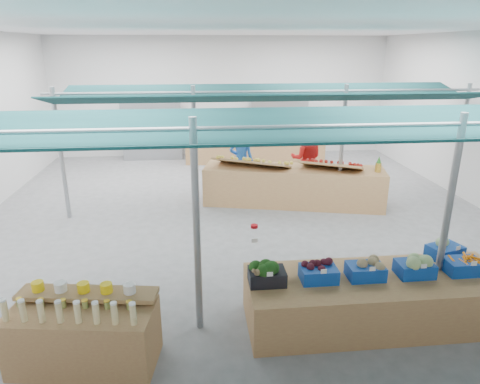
{
  "coord_description": "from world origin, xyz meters",
  "views": [
    {
      "loc": [
        -0.97,
        -9.22,
        3.79
      ],
      "look_at": [
        -0.17,
        -1.6,
        1.2
      ],
      "focal_mm": 32.0,
      "sensor_mm": 36.0,
      "label": 1
    }
  ],
  "objects_px": {
    "vendor_right": "(306,159)",
    "bottle_shelf": "(85,332)",
    "vendor_left": "(241,160)",
    "veg_counter": "(376,299)",
    "fruit_counter": "(293,186)"
  },
  "relations": [
    {
      "from": "vendor_right",
      "to": "bottle_shelf",
      "type": "bearing_deg",
      "value": 69.29
    },
    {
      "from": "bottle_shelf",
      "to": "vendor_right",
      "type": "bearing_deg",
      "value": 64.16
    },
    {
      "from": "veg_counter",
      "to": "vendor_left",
      "type": "height_order",
      "value": "vendor_left"
    },
    {
      "from": "veg_counter",
      "to": "vendor_left",
      "type": "relative_size",
      "value": 2.09
    },
    {
      "from": "bottle_shelf",
      "to": "fruit_counter",
      "type": "distance_m",
      "value": 6.65
    },
    {
      "from": "vendor_left",
      "to": "fruit_counter",
      "type": "bearing_deg",
      "value": 151.09
    },
    {
      "from": "fruit_counter",
      "to": "vendor_right",
      "type": "xyz_separation_m",
      "value": [
        0.6,
        1.1,
        0.41
      ]
    },
    {
      "from": "veg_counter",
      "to": "fruit_counter",
      "type": "bearing_deg",
      "value": 91.27
    },
    {
      "from": "fruit_counter",
      "to": "vendor_left",
      "type": "relative_size",
      "value": 2.5
    },
    {
      "from": "fruit_counter",
      "to": "vendor_left",
      "type": "distance_m",
      "value": 1.68
    },
    {
      "from": "veg_counter",
      "to": "vendor_left",
      "type": "xyz_separation_m",
      "value": [
        -1.31,
        6.08,
        0.53
      ]
    },
    {
      "from": "veg_counter",
      "to": "vendor_left",
      "type": "distance_m",
      "value": 6.25
    },
    {
      "from": "veg_counter",
      "to": "vendor_right",
      "type": "distance_m",
      "value": 6.13
    },
    {
      "from": "bottle_shelf",
      "to": "vendor_right",
      "type": "relative_size",
      "value": 1.04
    },
    {
      "from": "vendor_left",
      "to": "bottle_shelf",
      "type": "bearing_deg",
      "value": 81.47
    }
  ]
}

